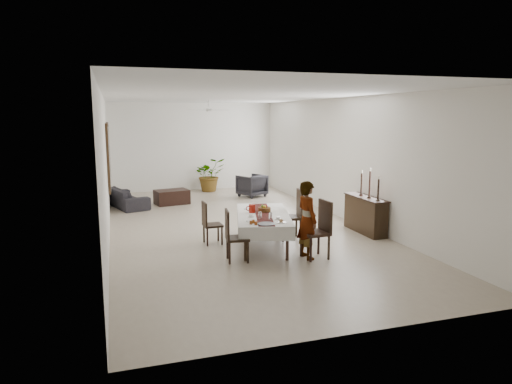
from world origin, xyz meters
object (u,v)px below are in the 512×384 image
(dining_table_top, at_px, (263,215))
(sideboard_body, at_px, (365,215))
(red_pitcher, at_px, (252,208))
(sofa, at_px, (127,198))
(woman, at_px, (307,220))

(dining_table_top, distance_m, sideboard_body, 2.69)
(red_pitcher, bearing_deg, sideboard_body, 3.00)
(dining_table_top, distance_m, red_pitcher, 0.29)
(sofa, bearing_deg, dining_table_top, -171.07)
(red_pitcher, relative_size, sofa, 0.09)
(woman, distance_m, sofa, 7.06)
(red_pitcher, bearing_deg, sofa, 115.79)
(dining_table_top, distance_m, woman, 1.21)
(red_pitcher, xyz_separation_m, woman, (0.72, -1.26, -0.02))
(red_pitcher, bearing_deg, woman, -60.23)
(red_pitcher, height_order, sideboard_body, red_pitcher)
(dining_table_top, bearing_deg, sideboard_body, 21.81)
(woman, bearing_deg, sideboard_body, -61.66)
(sideboard_body, bearing_deg, sofa, 137.19)
(dining_table_top, xyz_separation_m, red_pitcher, (-0.18, 0.19, 0.12))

